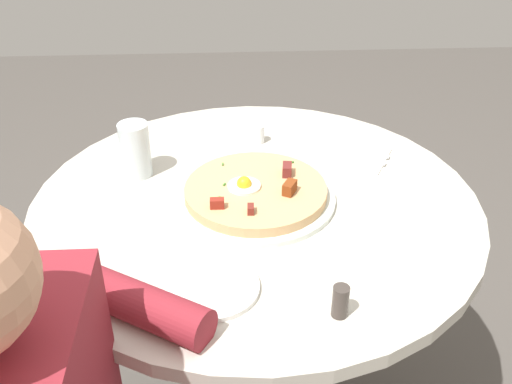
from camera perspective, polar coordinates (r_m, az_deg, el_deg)
name	(u,v)px	position (r m, az deg, el deg)	size (l,w,h in m)	color
dining_table	(256,265)	(1.41, -0.04, -6.82)	(0.96, 0.96, 0.75)	beige
pizza_plate	(256,197)	(1.30, 0.04, -0.48)	(0.34, 0.34, 0.01)	silver
breakfast_pizza	(256,190)	(1.29, 0.04, 0.17)	(0.30, 0.30, 0.05)	tan
bread_plate	(212,287)	(1.08, -4.13, -8.90)	(0.17, 0.17, 0.01)	white
napkin	(350,154)	(1.49, 8.85, 3.50)	(0.17, 0.14, 0.00)	white
fork	(353,149)	(1.50, 9.06, 3.96)	(0.18, 0.01, 0.01)	silver
knife	(348,156)	(1.47, 8.66, 3.35)	(0.18, 0.01, 0.01)	silver
water_glass	(135,150)	(1.39, -11.25, 3.91)	(0.07, 0.07, 0.13)	silver
salt_shaker	(259,134)	(1.52, 0.26, 5.46)	(0.03, 0.03, 0.05)	white
pepper_shaker	(340,301)	(1.02, 7.91, -10.12)	(0.03, 0.03, 0.06)	#3F3833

